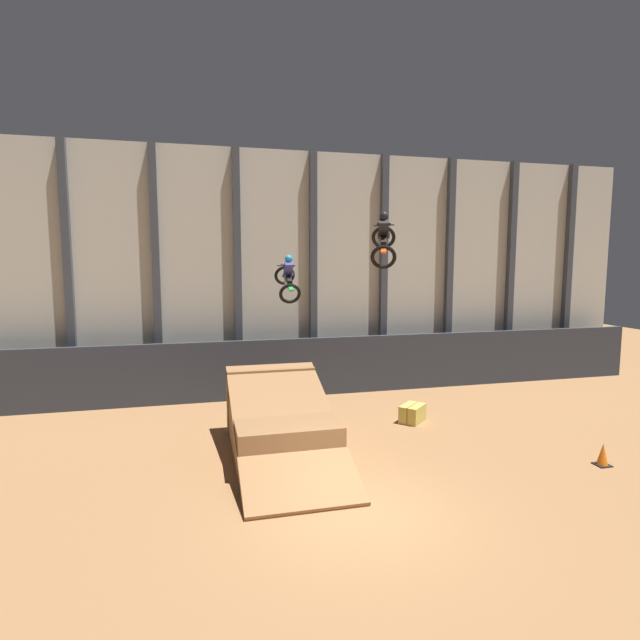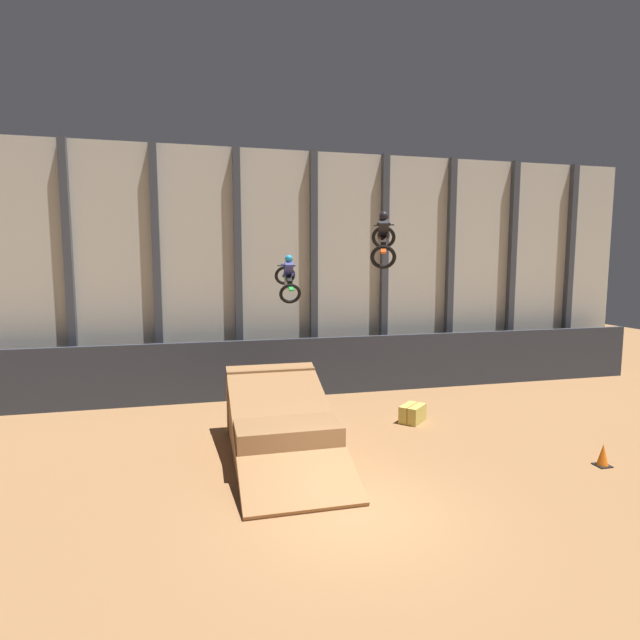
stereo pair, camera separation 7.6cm
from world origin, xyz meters
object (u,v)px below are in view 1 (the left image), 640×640
object	(u,v)px
hay_bale_trackside	(412,413)
dirt_ramp	(280,424)
rider_bike_left_air	(288,278)
rider_bike_right_air	(384,240)
traffic_cone_near_ramp	(603,455)

from	to	relation	value
hay_bale_trackside	dirt_ramp	bearing A→B (deg)	-164.37
rider_bike_left_air	rider_bike_right_air	bearing A→B (deg)	-49.76
dirt_ramp	rider_bike_left_air	distance (m)	5.30
rider_bike_left_air	traffic_cone_near_ramp	size ratio (longest dim) A/B	3.22
dirt_ramp	rider_bike_left_air	world-z (taller)	rider_bike_left_air
rider_bike_left_air	hay_bale_trackside	distance (m)	6.11
dirt_ramp	traffic_cone_near_ramp	world-z (taller)	dirt_ramp
dirt_ramp	hay_bale_trackside	distance (m)	4.78
dirt_ramp	rider_bike_left_air	bearing A→B (deg)	75.71
rider_bike_left_air	traffic_cone_near_ramp	distance (m)	10.53
dirt_ramp	rider_bike_right_air	xyz separation A→B (m)	(3.19, 0.49, 5.12)
dirt_ramp	rider_bike_right_air	size ratio (longest dim) A/B	3.01
rider_bike_left_air	rider_bike_right_air	distance (m)	3.94
dirt_ramp	hay_bale_trackside	world-z (taller)	dirt_ramp
rider_bike_right_air	traffic_cone_near_ramp	distance (m)	8.11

